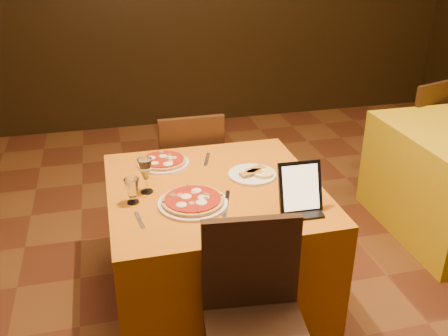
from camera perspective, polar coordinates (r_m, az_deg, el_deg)
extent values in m
cube|color=#B8610B|center=(2.82, -1.10, -8.86)|extent=(1.10, 1.10, 0.75)
cylinder|color=white|center=(2.46, -3.58, -4.03)|extent=(0.34, 0.34, 0.01)
cylinder|color=#AD4C23|center=(2.45, -3.59, -3.71)|extent=(0.31, 0.31, 0.02)
cylinder|color=white|center=(2.89, -6.95, 0.56)|extent=(0.29, 0.29, 0.01)
cylinder|color=#AD4C23|center=(2.88, -6.96, 0.85)|extent=(0.26, 0.26, 0.02)
cylinder|color=white|center=(2.73, 3.23, -0.76)|extent=(0.26, 0.26, 0.01)
cylinder|color=olive|center=(2.73, 3.24, -0.44)|extent=(0.16, 0.16, 0.02)
cube|color=black|center=(2.39, 8.70, -2.14)|extent=(0.21, 0.11, 0.24)
cube|color=silver|center=(2.45, 0.24, -4.22)|extent=(0.09, 0.23, 0.01)
cube|color=#B6B4BB|center=(2.35, -9.59, -5.90)|extent=(0.04, 0.16, 0.01)
cube|color=silver|center=(2.92, -1.96, 0.99)|extent=(0.08, 0.18, 0.01)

